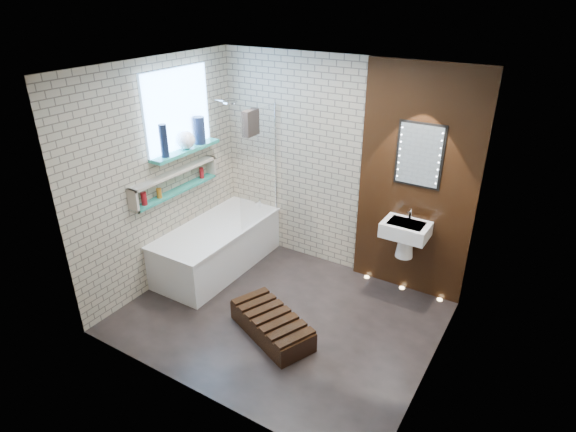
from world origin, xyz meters
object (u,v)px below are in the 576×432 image
Objects in this scene: bathtub at (218,246)px; bath_screen at (259,167)px; walnut_step at (272,325)px; washbasin at (405,234)px; led_mirror at (419,155)px.

bath_screen is at bearing 51.10° from bathtub.
washbasin is at bearing 57.67° from walnut_step.
bath_screen is at bearing -169.34° from led_mirror.
bath_screen is at bearing -174.22° from washbasin.
bath_screen is at bearing 128.60° from walnut_step.
bathtub is 2.32m from washbasin.
led_mirror is 0.73× the size of walnut_step.
walnut_step is at bearing -51.40° from bath_screen.
washbasin is 0.88m from led_mirror.
bathtub is at bearing -128.90° from bath_screen.
walnut_step is (0.95, -1.19, -1.17)m from bath_screen.
washbasin is (2.17, 0.62, 0.50)m from bathtub.
bath_screen is (0.35, 0.44, 0.99)m from bathtub.
bathtub is 1.14m from bath_screen.
bathtub is 1.81× the size of walnut_step.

